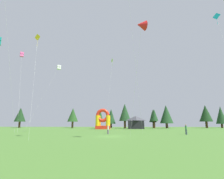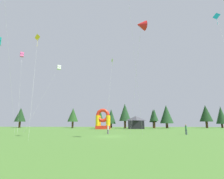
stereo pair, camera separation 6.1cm
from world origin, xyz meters
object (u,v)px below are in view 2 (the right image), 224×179
at_px(kite_white_box, 59,67).
at_px(kite_red_delta, 141,25).
at_px(kite_yellow_diamond, 38,39).
at_px(kite_lime_diamond, 113,61).
at_px(kite_cyan_diamond, 217,18).
at_px(inflatable_blue_arch, 103,121).
at_px(festival_tent, 136,122).
at_px(person_midfield, 108,129).
at_px(kite_pink_box, 22,55).
at_px(person_left_edge, 186,129).

relative_size(kite_white_box, kite_red_delta, 0.97).
distance_m(kite_yellow_diamond, kite_red_delta, 17.44).
relative_size(kite_yellow_diamond, kite_lime_diamond, 0.73).
distance_m(kite_cyan_diamond, kite_lime_diamond, 33.74).
bearing_deg(kite_yellow_diamond, kite_red_delta, -14.71).
bearing_deg(kite_red_delta, kite_lime_diamond, 98.77).
relative_size(kite_red_delta, inflatable_blue_arch, 2.47).
bearing_deg(festival_tent, inflatable_blue_arch, -170.88).
height_order(kite_white_box, festival_tent, kite_white_box).
relative_size(kite_white_box, kite_lime_diamond, 0.69).
xyz_separation_m(inflatable_blue_arch, festival_tent, (11.13, 1.79, -0.30)).
distance_m(kite_red_delta, inflatable_blue_arch, 40.51).
relative_size(person_midfield, inflatable_blue_arch, 0.25).
bearing_deg(kite_white_box, kite_pink_box, -158.53).
height_order(kite_pink_box, kite_lime_diamond, kite_lime_diamond).
distance_m(kite_cyan_diamond, festival_tent, 39.33).
bearing_deg(kite_pink_box, kite_lime_diamond, 42.83).
relative_size(kite_cyan_diamond, kite_lime_diamond, 0.92).
bearing_deg(kite_pink_box, kite_red_delta, -30.46).
height_order(kite_red_delta, person_left_edge, kite_red_delta).
relative_size(kite_pink_box, kite_cyan_diamond, 0.85).
bearing_deg(kite_cyan_diamond, kite_white_box, 160.13).
xyz_separation_m(person_left_edge, festival_tent, (-6.30, 28.80, 1.08)).
bearing_deg(kite_cyan_diamond, festival_tent, 109.83).
height_order(kite_yellow_diamond, kite_lime_diamond, kite_lime_diamond).
distance_m(kite_lime_diamond, inflatable_blue_arch, 20.40).
xyz_separation_m(kite_pink_box, kite_lime_diamond, (20.28, 18.80, 4.71)).
xyz_separation_m(kite_red_delta, kite_cyan_diamond, (14.41, 6.40, 4.84)).
distance_m(kite_white_box, inflatable_blue_arch, 24.98).
relative_size(kite_pink_box, inflatable_blue_arch, 2.73).
distance_m(kite_white_box, kite_pink_box, 8.60).
relative_size(kite_white_box, person_left_edge, 8.69).
relative_size(kite_red_delta, kite_lime_diamond, 0.71).
bearing_deg(kite_red_delta, kite_yellow_diamond, 165.29).
xyz_separation_m(person_left_edge, inflatable_blue_arch, (-17.43, 27.02, 1.38)).
bearing_deg(kite_lime_diamond, inflatable_blue_arch, 133.09).
xyz_separation_m(kite_red_delta, inflatable_blue_arch, (-8.52, 37.33, -13.24)).
xyz_separation_m(kite_cyan_diamond, festival_tent, (-11.80, 32.71, -18.38)).
bearing_deg(person_midfield, kite_pink_box, -160.23).
xyz_separation_m(kite_pink_box, inflatable_blue_arch, (16.98, 22.34, -15.10)).
height_order(person_left_edge, inflatable_blue_arch, inflatable_blue_arch).
distance_m(kite_pink_box, kite_cyan_diamond, 40.93).
height_order(kite_lime_diamond, inflatable_blue_arch, kite_lime_diamond).
bearing_deg(kite_yellow_diamond, kite_white_box, 93.79).
distance_m(kite_red_delta, kite_pink_box, 29.63).
xyz_separation_m(kite_lime_diamond, inflatable_blue_arch, (-3.31, 3.53, -19.81)).
height_order(kite_pink_box, person_left_edge, kite_pink_box).
relative_size(kite_white_box, inflatable_blue_arch, 2.38).
distance_m(kite_yellow_diamond, kite_lime_diamond, 32.19).
bearing_deg(kite_yellow_diamond, festival_tent, 60.68).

